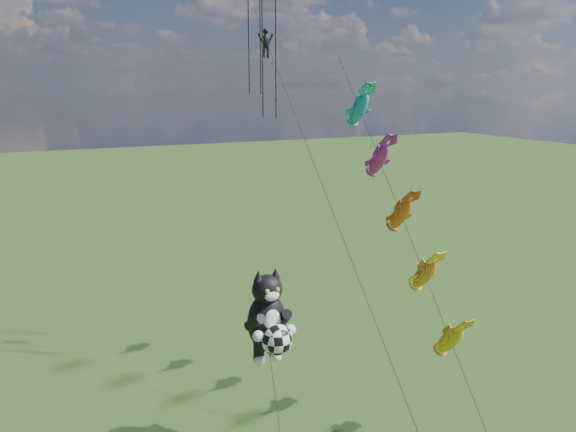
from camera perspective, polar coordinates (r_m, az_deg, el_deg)
name	(u,v)px	position (r m, az deg, el deg)	size (l,w,h in m)	color
cat_kite_rig	(269,320)	(26.93, -1.92, -10.47)	(2.17, 4.01, 9.53)	brown
fish_windsock_rig	(401,215)	(30.94, 11.41, 0.14)	(0.92, 15.97, 19.69)	brown
parafoil_rig	(268,37)	(33.80, -2.00, 17.69)	(3.05, 17.38, 25.14)	brown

